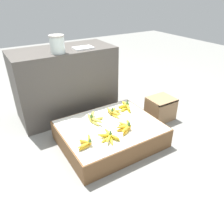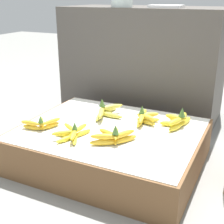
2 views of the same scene
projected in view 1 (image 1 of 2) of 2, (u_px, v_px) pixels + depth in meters
name	position (u px, v px, depth m)	size (l,w,h in m)	color
ground_plane	(110.00, 142.00, 2.28)	(10.00, 10.00, 0.00)	gray
display_platform	(110.00, 134.00, 2.23)	(0.97, 0.79, 0.21)	brown
back_vendor_table	(66.00, 83.00, 2.63)	(1.16, 0.55, 0.82)	#4C4742
wooden_crate	(160.00, 108.00, 2.64)	(0.30, 0.26, 0.27)	#997551
banana_bunch_front_left	(86.00, 142.00, 1.89)	(0.18, 0.15, 0.09)	gold
banana_bunch_front_midleft	(109.00, 136.00, 1.97)	(0.17, 0.22, 0.09)	yellow
banana_bunch_front_midright	(126.00, 127.00, 2.10)	(0.20, 0.19, 0.11)	gold
banana_bunch_middle_midleft	(94.00, 118.00, 2.23)	(0.16, 0.28, 0.11)	gold
banana_bunch_middle_midright	(113.00, 112.00, 2.35)	(0.13, 0.21, 0.10)	gold
banana_bunch_middle_right	(126.00, 106.00, 2.45)	(0.15, 0.23, 0.11)	yellow
glass_jar	(57.00, 44.00, 2.21)	(0.16, 0.16, 0.18)	silver
foam_tray_white	(83.00, 48.00, 2.41)	(0.21, 0.15, 0.02)	white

